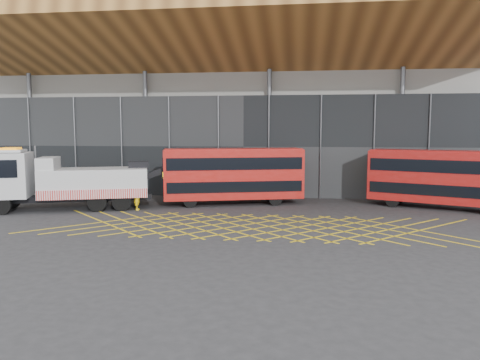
# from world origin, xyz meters

# --- Properties ---
(ground_plane) EXTENTS (120.00, 120.00, 0.00)m
(ground_plane) POSITION_xyz_m (0.00, 0.00, 0.00)
(ground_plane) COLOR #292A2C
(road_markings) EXTENTS (24.76, 7.16, 0.01)m
(road_markings) POSITION_xyz_m (4.00, 0.00, 0.01)
(road_markings) COLOR yellow
(road_markings) RESTS_ON ground_plane
(construction_building) EXTENTS (55.00, 23.97, 18.00)m
(construction_building) POSITION_xyz_m (1.92, 18.40, 8.98)
(construction_building) COLOR gray
(construction_building) RESTS_ON ground_plane
(recovery_truck) EXTENTS (12.02, 6.05, 4.24)m
(recovery_truck) POSITION_xyz_m (-9.17, 3.70, 1.96)
(recovery_truck) COLOR black
(recovery_truck) RESTS_ON ground_plane
(bus_towed) EXTENTS (10.08, 4.92, 4.01)m
(bus_towed) POSITION_xyz_m (1.73, 7.44, 2.23)
(bus_towed) COLOR #AD140F
(bus_towed) RESTS_ON ground_plane
(bus_second) EXTENTS (9.74, 6.01, 3.95)m
(bus_second) POSITION_xyz_m (16.03, 7.31, 2.19)
(bus_second) COLOR #9E0F0C
(bus_second) RESTS_ON ground_plane
(worker) EXTENTS (0.59, 0.75, 1.82)m
(worker) POSITION_xyz_m (-4.25, 4.24, 0.91)
(worker) COLOR yellow
(worker) RESTS_ON ground_plane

